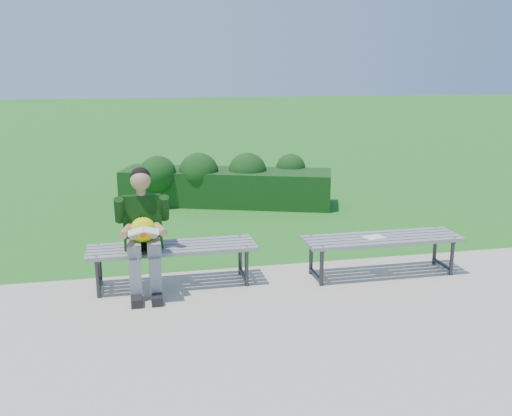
% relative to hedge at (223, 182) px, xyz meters
% --- Properties ---
extents(ground, '(80.00, 80.00, 0.00)m').
position_rel_hedge_xyz_m(ground, '(-0.06, -3.35, -0.39)').
color(ground, '#1E6B17').
rests_on(ground, ground).
extents(walkway, '(30.00, 3.50, 0.02)m').
position_rel_hedge_xyz_m(walkway, '(-0.06, -5.10, -0.38)').
color(walkway, '#B6B09B').
rests_on(walkway, ground).
extents(hedge, '(3.72, 2.06, 0.92)m').
position_rel_hedge_xyz_m(hedge, '(0.00, 0.00, 0.00)').
color(hedge, '#193A13').
rests_on(hedge, ground).
extents(bench_left, '(1.80, 0.50, 0.46)m').
position_rel_hedge_xyz_m(bench_left, '(-1.15, -3.75, 0.02)').
color(bench_left, slate).
rests_on(bench_left, walkway).
extents(bench_right, '(1.80, 0.50, 0.46)m').
position_rel_hedge_xyz_m(bench_right, '(1.21, -3.92, 0.02)').
color(bench_right, slate).
rests_on(bench_right, walkway).
extents(seated_boy, '(0.56, 0.76, 1.31)m').
position_rel_hedge_xyz_m(seated_boy, '(-1.45, -3.85, 0.32)').
color(seated_boy, gray).
rests_on(seated_boy, walkway).
extents(paper_sheet, '(0.25, 0.21, 0.01)m').
position_rel_hedge_xyz_m(paper_sheet, '(1.11, -3.92, 0.08)').
color(paper_sheet, white).
rests_on(paper_sheet, bench_right).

